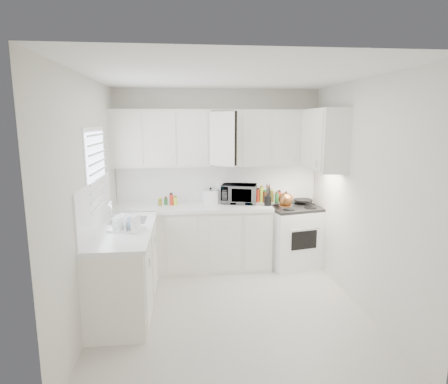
{
  "coord_description": "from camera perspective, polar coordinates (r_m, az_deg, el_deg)",
  "views": [
    {
      "loc": [
        -0.5,
        -4.04,
        2.14
      ],
      "look_at": [
        0.0,
        0.7,
        1.25
      ],
      "focal_mm": 30.53,
      "sensor_mm": 36.0,
      "label": 1
    }
  ],
  "objects": [
    {
      "name": "floor",
      "position": [
        4.6,
        0.96,
        -17.14
      ],
      "size": [
        3.2,
        3.2,
        0.0
      ],
      "primitive_type": "plane",
      "color": "beige",
      "rests_on": "ground"
    },
    {
      "name": "ceiling",
      "position": [
        4.1,
        1.08,
        17.01
      ],
      "size": [
        3.2,
        3.2,
        0.0
      ],
      "primitive_type": "plane",
      "rotation": [
        3.14,
        0.0,
        0.0
      ],
      "color": "white",
      "rests_on": "ground"
    },
    {
      "name": "wall_back",
      "position": [
        5.73,
        -0.95,
        2.14
      ],
      "size": [
        3.0,
        0.0,
        3.0
      ],
      "primitive_type": "plane",
      "rotation": [
        1.57,
        0.0,
        0.0
      ],
      "color": "silver",
      "rests_on": "ground"
    },
    {
      "name": "wall_front",
      "position": [
        2.63,
        5.33,
        -8.11
      ],
      "size": [
        3.0,
        0.0,
        3.0
      ],
      "primitive_type": "plane",
      "rotation": [
        -1.57,
        0.0,
        0.0
      ],
      "color": "silver",
      "rests_on": "ground"
    },
    {
      "name": "wall_left",
      "position": [
        4.25,
        -19.5,
        -1.45
      ],
      "size": [
        0.0,
        3.2,
        3.2
      ],
      "primitive_type": "plane",
      "rotation": [
        1.57,
        0.0,
        1.57
      ],
      "color": "silver",
      "rests_on": "ground"
    },
    {
      "name": "wall_right",
      "position": [
        4.59,
        19.95,
        -0.62
      ],
      "size": [
        0.0,
        3.2,
        3.2
      ],
      "primitive_type": "plane",
      "rotation": [
        1.57,
        0.0,
        -1.57
      ],
      "color": "silver",
      "rests_on": "ground"
    },
    {
      "name": "window_blinds",
      "position": [
        4.54,
        -18.45,
        2.55
      ],
      "size": [
        0.06,
        0.96,
        1.06
      ],
      "primitive_type": null,
      "color": "white",
      "rests_on": "wall_left"
    },
    {
      "name": "lower_cabinets_back",
      "position": [
        5.61,
        -4.65,
        -7.01
      ],
      "size": [
        2.22,
        0.6,
        0.9
      ],
      "primitive_type": null,
      "color": "silver",
      "rests_on": "floor"
    },
    {
      "name": "lower_cabinets_left",
      "position": [
        4.62,
        -14.58,
        -11.24
      ],
      "size": [
        0.6,
        1.6,
        0.9
      ],
      "primitive_type": null,
      "color": "silver",
      "rests_on": "floor"
    },
    {
      "name": "countertop_back",
      "position": [
        5.47,
        -4.72,
        -2.3
      ],
      "size": [
        2.24,
        0.64,
        0.05
      ],
      "primitive_type": "cube",
      "color": "white",
      "rests_on": "lower_cabinets_back"
    },
    {
      "name": "countertop_left",
      "position": [
        4.47,
        -14.73,
        -5.57
      ],
      "size": [
        0.64,
        1.62,
        0.05
      ],
      "primitive_type": "cube",
      "color": "white",
      "rests_on": "lower_cabinets_left"
    },
    {
      "name": "backsplash_back",
      "position": [
        5.73,
        -0.94,
        1.38
      ],
      "size": [
        2.98,
        0.02,
        0.55
      ],
      "primitive_type": "cube",
      "color": "white",
      "rests_on": "wall_back"
    },
    {
      "name": "backsplash_left",
      "position": [
        4.45,
        -18.74,
        -1.86
      ],
      "size": [
        0.02,
        1.6,
        0.55
      ],
      "primitive_type": "cube",
      "color": "white",
      "rests_on": "wall_left"
    },
    {
      "name": "upper_cabinets_back",
      "position": [
        5.54,
        -0.8,
        3.94
      ],
      "size": [
        3.0,
        0.33,
        0.8
      ],
      "primitive_type": null,
      "color": "silver",
      "rests_on": "wall_back"
    },
    {
      "name": "upper_cabinets_right",
      "position": [
        5.24,
        14.56,
        3.21
      ],
      "size": [
        0.33,
        0.9,
        0.8
      ],
      "primitive_type": null,
      "color": "silver",
      "rests_on": "wall_right"
    },
    {
      "name": "sink",
      "position": [
        4.77,
        -14.2,
        -2.73
      ],
      "size": [
        0.42,
        0.38,
        0.3
      ],
      "primitive_type": null,
      "color": "gray",
      "rests_on": "countertop_left"
    },
    {
      "name": "stove",
      "position": [
        5.78,
        10.39,
        -5.31
      ],
      "size": [
        0.86,
        0.76,
        1.15
      ],
      "primitive_type": null,
      "rotation": [
        0.0,
        0.0,
        0.22
      ],
      "color": "white",
      "rests_on": "floor"
    },
    {
      "name": "tea_kettle",
      "position": [
        5.47,
        9.22,
        -0.98
      ],
      "size": [
        0.26,
        0.22,
        0.23
      ],
      "primitive_type": null,
      "rotation": [
        0.0,
        0.0,
        0.02
      ],
      "color": "#9B5C2A",
      "rests_on": "stove"
    },
    {
      "name": "frying_pan",
      "position": [
        5.89,
        11.76,
        -1.14
      ],
      "size": [
        0.37,
        0.53,
        0.04
      ],
      "primitive_type": null,
      "rotation": [
        0.0,
        0.0,
        0.2
      ],
      "color": "black",
      "rests_on": "stove"
    },
    {
      "name": "microwave",
      "position": [
        5.6,
        2.27,
        0.04
      ],
      "size": [
        0.55,
        0.39,
        0.34
      ],
      "primitive_type": "imported",
      "rotation": [
        0.0,
        0.0,
        -0.25
      ],
      "color": "gray",
      "rests_on": "countertop_back"
    },
    {
      "name": "rice_cooker",
      "position": [
        5.56,
        -2.01,
        -0.53
      ],
      "size": [
        0.26,
        0.26,
        0.24
      ],
      "primitive_type": null,
      "rotation": [
        0.0,
        0.0,
        -0.08
      ],
      "color": "white",
      "rests_on": "countertop_back"
    },
    {
      "name": "paper_towel",
      "position": [
        5.69,
        -0.57,
        -0.12
      ],
      "size": [
        0.12,
        0.12,
        0.27
      ],
      "primitive_type": "cylinder",
      "color": "white",
      "rests_on": "countertop_back"
    },
    {
      "name": "utensil_crock",
      "position": [
        5.45,
        6.59,
        -0.34
      ],
      "size": [
        0.12,
        0.12,
        0.33
      ],
      "primitive_type": null,
      "rotation": [
        0.0,
        0.0,
        -0.15
      ],
      "color": "black",
      "rests_on": "countertop_back"
    },
    {
      "name": "dish_rack",
      "position": [
        4.34,
        -14.48,
        -4.37
      ],
      "size": [
        0.41,
        0.36,
        0.19
      ],
      "primitive_type": null,
      "rotation": [
        0.0,
        0.0,
        -0.29
      ],
      "color": "white",
      "rests_on": "countertop_left"
    },
    {
      "name": "spice_left_0",
      "position": [
        5.59,
        -9.49,
        -1.19
      ],
      "size": [
        0.06,
        0.06,
        0.13
      ],
      "primitive_type": "cylinder",
      "color": "olive",
      "rests_on": "countertop_back"
    },
    {
      "name": "spice_left_1",
      "position": [
        5.5,
        -8.76,
        -1.36
      ],
      "size": [
        0.06,
        0.06,
        0.13
      ],
      "primitive_type": "cylinder",
      "color": "#23692C",
      "rests_on": "countertop_back"
    },
    {
      "name": "spice_left_2",
      "position": [
        5.58,
        -7.95,
        -1.16
      ],
      "size": [
        0.06,
        0.06,
        0.13
      ],
      "primitive_type": "cylinder",
      "color": "red",
      "rests_on": "countertop_back"
    },
    {
      "name": "spice_left_3",
      "position": [
        5.49,
        -7.2,
        -1.34
      ],
      "size": [
        0.06,
        0.06,
        0.13
      ],
      "primitive_type": "cylinder",
      "color": "#D0F138",
      "rests_on": "countertop_back"
    },
    {
      "name": "sauce_right_0",
      "position": [
        5.71,
        4.99,
        -0.52
      ],
      "size": [
        0.06,
        0.06,
        0.19
      ],
      "primitive_type": "cylinder",
      "color": "red",
      "rests_on": "countertop_back"
    },
    {
      "name": "sauce_right_1",
      "position": [
        5.67,
        5.65,
        -0.62
      ],
      "size": [
        0.06,
        0.06,
        0.19
      ],
      "primitive_type": "cylinder",
      "color": "#D0F138",
      "rests_on": "countertop_back"
    },
    {
      "name": "sauce_right_2",
      "position": [
        5.74,
        6.07,
        -0.49
      ],
      "size": [
        0.06,
        0.06,
        0.19
      ],
      "primitive_type": "cylinder",
      "color": "brown",
      "rests_on": "countertop_back"
    },
    {
      "name": "sauce_right_3",
      "position": [
        5.69,
        6.73,
        -0.6
      ],
      "size": [
        0.06,
        0.06,
        0.19
      ],
      "primitive_type": "cylinder",
      "color": "black",
      "rests_on": "countertop_back"
    },
    {
      "name": "sauce_right_4",
      "position": [
        5.76,
        7.14,
        -0.47
      ],
      "size": [
        0.06,
        0.06,
        0.19
      ],
      "primitive_type": "cylinder",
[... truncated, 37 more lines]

